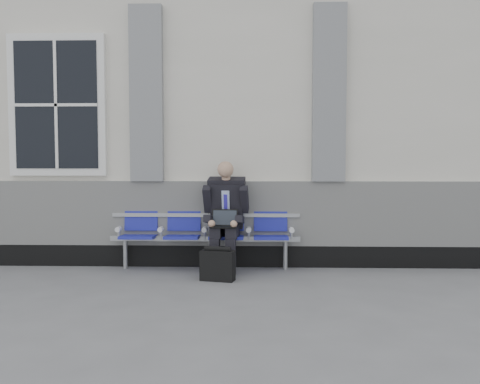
{
  "coord_description": "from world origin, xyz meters",
  "views": [
    {
      "loc": [
        3.12,
        -5.93,
        1.53
      ],
      "look_at": [
        2.9,
        0.9,
        1.09
      ],
      "focal_mm": 40.0,
      "sensor_mm": 36.0,
      "label": 1
    }
  ],
  "objects": [
    {
      "name": "businessman",
      "position": [
        2.7,
        1.19,
        0.79
      ],
      "size": [
        0.62,
        0.83,
        1.48
      ],
      "color": "black",
      "rests_on": "ground"
    },
    {
      "name": "briefcase",
      "position": [
        2.63,
        0.61,
        0.2
      ],
      "size": [
        0.45,
        0.26,
        0.43
      ],
      "color": "black",
      "rests_on": "ground"
    },
    {
      "name": "bench",
      "position": [
        2.41,
        1.32,
        0.55
      ],
      "size": [
        2.6,
        0.47,
        0.91
      ],
      "color": "#9EA0A3",
      "rests_on": "ground"
    },
    {
      "name": "station_building",
      "position": [
        -0.02,
        3.47,
        2.22
      ],
      "size": [
        14.4,
        4.4,
        4.49
      ],
      "color": "silver",
      "rests_on": "ground"
    }
  ]
}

